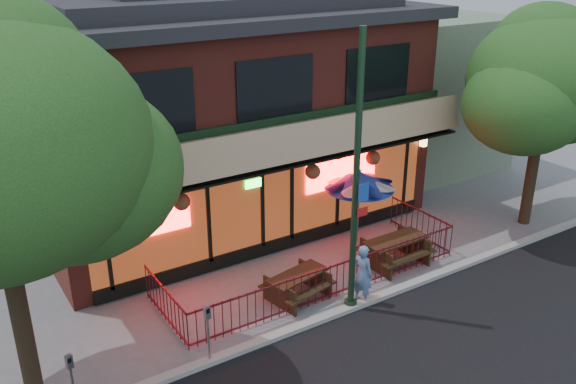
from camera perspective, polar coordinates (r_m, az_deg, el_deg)
name	(u,v)px	position (r m, az deg, el deg)	size (l,w,h in m)	color
ground	(341,300)	(16.18, 4.96, -10.02)	(80.00, 80.00, 0.00)	gray
curb	(353,307)	(15.82, 6.08, -10.64)	(80.00, 0.25, 0.12)	#999993
restaurant_building	(213,91)	(20.25, -7.07, 9.33)	(12.96, 9.49, 8.05)	maroon
neighbor_building	(404,89)	(26.01, 10.78, 9.48)	(6.00, 7.00, 6.00)	gray
patio_fence	(330,271)	(16.19, 3.95, -7.34)	(8.44, 2.62, 1.00)	#4D101A
street_light	(356,193)	(14.44, 6.35, -0.13)	(0.43, 0.32, 7.00)	#16321D
street_tree_right	(546,73)	(20.36, 23.01, 10.22)	(4.80, 4.80, 7.02)	#2E2417
picnic_table_left	(298,282)	(15.97, 0.91, -8.43)	(1.87, 1.56, 0.71)	#352313
picnic_table_right	(395,248)	(17.78, 10.01, -5.14)	(1.90, 1.46, 0.80)	#352512
patio_umbrella	(360,180)	(18.30, 6.72, 1.11)	(2.10, 2.10, 2.40)	gray
pedestrian	(363,274)	(15.76, 7.00, -7.61)	(0.59, 0.39, 1.62)	#5B80B6
parking_meter_near	(208,325)	(13.54, -7.51, -12.26)	(0.14, 0.13, 1.46)	gray
parking_meter_far	(71,375)	(12.91, -19.61, -15.82)	(0.15, 0.14, 1.39)	gray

